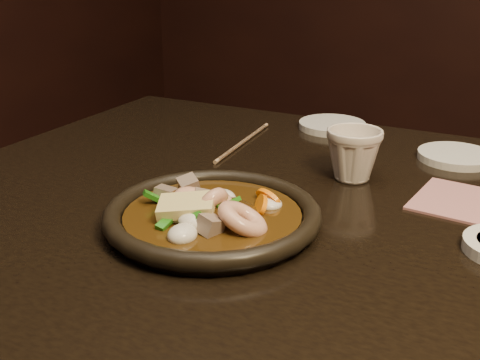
% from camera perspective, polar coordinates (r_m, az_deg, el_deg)
% --- Properties ---
extents(table, '(1.60, 0.90, 0.75)m').
position_cam_1_polar(table, '(0.86, 19.28, -9.43)').
color(table, black).
rests_on(table, floor).
extents(plate, '(0.29, 0.29, 0.03)m').
position_cam_1_polar(plate, '(0.79, -2.62, -3.44)').
color(plate, black).
rests_on(plate, table).
extents(stirfry, '(0.19, 0.18, 0.06)m').
position_cam_1_polar(stirfry, '(0.79, -2.85, -3.14)').
color(stirfry, '#342009').
rests_on(stirfry, plate).
extents(saucer_left, '(0.13, 0.13, 0.01)m').
position_cam_1_polar(saucer_left, '(1.24, 8.73, 5.15)').
color(saucer_left, silver).
rests_on(saucer_left, table).
extents(saucer_right, '(0.13, 0.13, 0.01)m').
position_cam_1_polar(saucer_right, '(1.10, 19.81, 2.14)').
color(saucer_right, silver).
rests_on(saucer_right, table).
extents(tea_cup, '(0.11, 0.10, 0.09)m').
position_cam_1_polar(tea_cup, '(0.96, 10.72, 2.54)').
color(tea_cup, beige).
rests_on(tea_cup, table).
extents(chopsticks, '(0.03, 0.25, 0.01)m').
position_cam_1_polar(chopsticks, '(1.13, 0.31, 3.64)').
color(chopsticks, tan).
rests_on(chopsticks, table).
extents(napkin, '(0.15, 0.15, 0.00)m').
position_cam_1_polar(napkin, '(0.92, 20.65, -2.02)').
color(napkin, '#A66667').
rests_on(napkin, table).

